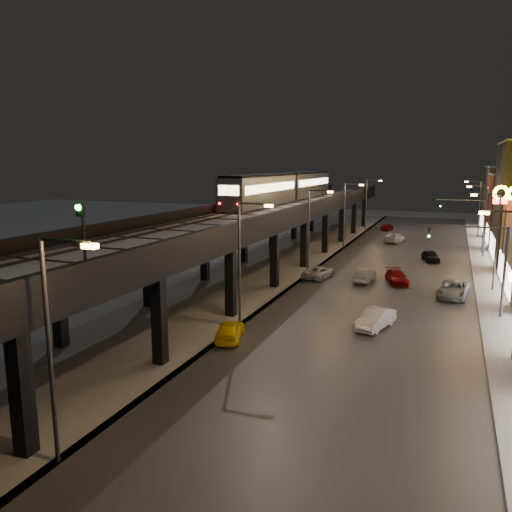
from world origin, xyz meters
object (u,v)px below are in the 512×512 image
(car_mid_silver, at_px, (318,272))
(car_mid_dark, at_px, (395,238))
(subway_train, at_px, (286,187))
(car_far_white, at_px, (387,227))
(car_onc_white, at_px, (397,278))
(car_onc_red, at_px, (431,256))
(car_taxi, at_px, (230,331))
(rail_signal, at_px, (82,224))
(car_near_white, at_px, (365,276))
(car_onc_dark, at_px, (453,290))
(car_onc_silver, at_px, (375,320))

(car_mid_silver, bearing_deg, car_mid_dark, -92.62)
(subway_train, height_order, car_far_white, subway_train)
(car_onc_white, xyz_separation_m, car_onc_red, (2.57, 12.97, 0.03))
(car_taxi, height_order, car_onc_red, car_taxi)
(rail_signal, distance_m, car_taxi, 14.11)
(car_mid_silver, distance_m, car_mid_dark, 27.68)
(car_near_white, relative_size, car_onc_red, 1.04)
(car_near_white, xyz_separation_m, car_onc_dark, (8.20, -3.00, 0.04))
(car_onc_white, height_order, car_onc_red, car_onc_red)
(car_onc_silver, xyz_separation_m, car_onc_white, (-0.06, 14.58, -0.07))
(car_mid_silver, height_order, car_onc_silver, car_onc_silver)
(car_taxi, distance_m, car_onc_white, 22.23)
(car_taxi, xyz_separation_m, car_onc_red, (11.15, 33.48, -0.02))
(car_onc_red, bearing_deg, car_far_white, 90.56)
(car_far_white, xyz_separation_m, car_onc_dark, (11.10, -43.88, 0.08))
(car_taxi, bearing_deg, car_onc_dark, -144.07)
(car_onc_silver, bearing_deg, car_far_white, 111.99)
(car_taxi, distance_m, car_far_white, 60.92)
(subway_train, bearing_deg, car_onc_red, -10.24)
(car_mid_dark, relative_size, car_onc_white, 1.18)
(car_onc_red, bearing_deg, car_mid_dark, 95.59)
(car_near_white, bearing_deg, car_onc_silver, 106.26)
(car_mid_silver, height_order, car_far_white, car_mid_silver)
(car_mid_silver, height_order, car_onc_dark, car_onc_dark)
(car_mid_dark, xyz_separation_m, car_onc_silver, (3.10, -41.27, -0.05))
(car_taxi, bearing_deg, car_far_white, -107.57)
(car_taxi, bearing_deg, car_onc_silver, -160.61)
(car_near_white, relative_size, car_far_white, 1.10)
(rail_signal, relative_size, car_onc_red, 0.85)
(car_mid_silver, relative_size, car_onc_dark, 0.92)
(subway_train, height_order, car_mid_silver, subway_train)
(car_near_white, height_order, car_far_white, car_near_white)
(car_taxi, bearing_deg, rail_signal, 65.04)
(car_near_white, distance_m, car_onc_silver, 14.39)
(car_onc_dark, xyz_separation_m, car_onc_white, (-5.17, 3.53, -0.08))
(car_mid_dark, bearing_deg, car_taxi, 96.07)
(car_onc_silver, relative_size, car_onc_red, 1.09)
(subway_train, distance_m, car_onc_dark, 30.82)
(car_taxi, xyz_separation_m, car_onc_white, (8.58, 20.51, -0.05))
(car_onc_white, bearing_deg, car_far_white, 80.76)
(subway_train, xyz_separation_m, rail_signal, (6.40, -48.27, 0.47))
(car_onc_silver, bearing_deg, car_near_white, 118.13)
(car_taxi, xyz_separation_m, car_mid_dark, (5.53, 47.19, 0.06))
(car_taxi, distance_m, car_onc_silver, 10.47)
(car_far_white, distance_m, car_onc_silver, 55.26)
(car_onc_red, bearing_deg, subway_train, 153.07)
(subway_train, bearing_deg, car_mid_silver, -61.68)
(car_near_white, bearing_deg, car_far_white, -82.04)
(car_onc_white, bearing_deg, car_taxi, -130.29)
(car_onc_red, bearing_deg, car_taxi, -125.09)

